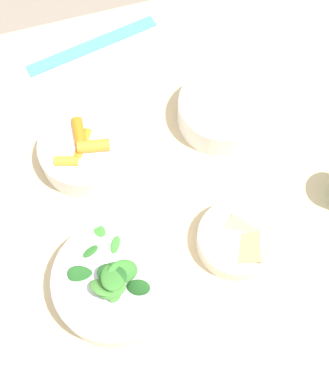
# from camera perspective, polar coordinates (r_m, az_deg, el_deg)

# --- Properties ---
(ground_plane) EXTENTS (10.00, 10.00, 0.00)m
(ground_plane) POSITION_cam_1_polar(r_m,az_deg,el_deg) (1.65, -2.57, -12.87)
(ground_plane) COLOR gray
(dining_table) EXTENTS (1.34, 0.95, 0.76)m
(dining_table) POSITION_cam_1_polar(r_m,az_deg,el_deg) (1.01, -4.11, -6.11)
(dining_table) COLOR beige
(dining_table) RESTS_ON ground_plane
(bowl_carrots) EXTENTS (0.15, 0.15, 0.07)m
(bowl_carrots) POSITION_cam_1_polar(r_m,az_deg,el_deg) (0.95, -8.67, 4.39)
(bowl_carrots) COLOR white
(bowl_carrots) RESTS_ON dining_table
(bowl_greens) EXTENTS (0.19, 0.20, 0.11)m
(bowl_greens) POSITION_cam_1_polar(r_m,az_deg,el_deg) (0.85, -5.37, -9.54)
(bowl_greens) COLOR silver
(bowl_greens) RESTS_ON dining_table
(bowl_beans_hotdog) EXTENTS (0.16, 0.16, 0.06)m
(bowl_beans_hotdog) POSITION_cam_1_polar(r_m,az_deg,el_deg) (0.99, 6.03, 8.61)
(bowl_beans_hotdog) COLOR white
(bowl_beans_hotdog) RESTS_ON dining_table
(bowl_cookies) EXTENTS (0.13, 0.13, 0.04)m
(bowl_cookies) POSITION_cam_1_polar(r_m,az_deg,el_deg) (0.89, 7.72, -5.03)
(bowl_cookies) COLOR silver
(bowl_cookies) RESTS_ON dining_table
(ruler) EXTENTS (0.28, 0.08, 0.00)m
(ruler) POSITION_cam_1_polar(r_m,az_deg,el_deg) (1.11, -7.71, 15.21)
(ruler) COLOR #4C99E0
(ruler) RESTS_ON dining_table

